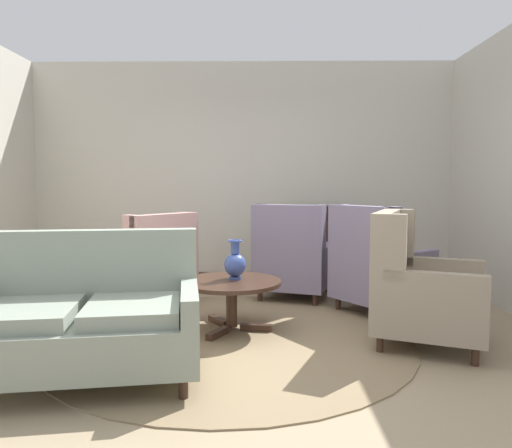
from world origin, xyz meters
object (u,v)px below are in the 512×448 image
object	(u,v)px
armchair_back_corner	(418,289)
armchair_near_window	(377,268)
sideboard	(323,249)
porcelain_vase	(235,263)
armchair_beside_settee	(151,267)
armchair_near_sideboard	(293,260)
settee	(84,320)
coffee_table	(231,289)

from	to	relation	value
armchair_back_corner	armchair_near_window	distance (m)	0.97
sideboard	porcelain_vase	bearing A→B (deg)	-118.13
armchair_beside_settee	armchair_back_corner	bearing A→B (deg)	102.61
armchair_near_sideboard	sideboard	bearing A→B (deg)	-102.94
armchair_beside_settee	armchair_near_sideboard	bearing A→B (deg)	142.20
armchair_near_window	armchair_near_sideboard	size ratio (longest dim) A/B	1.01
settee	armchair_back_corner	xyz separation A→B (m)	(2.45, 0.76, 0.05)
armchair_near_window	sideboard	distance (m)	1.37
armchair_back_corner	armchair_near_window	world-z (taller)	armchair_near_window
coffee_table	armchair_back_corner	size ratio (longest dim) A/B	0.81
porcelain_vase	armchair_beside_settee	distance (m)	1.25
armchair_near_sideboard	sideboard	size ratio (longest dim) A/B	1.06
sideboard	coffee_table	bearing A→B (deg)	-118.19
armchair_near_window	sideboard	world-z (taller)	armchair_near_window
armchair_near_window	sideboard	xyz separation A→B (m)	(-0.38, 1.32, 0.02)
settee	coffee_table	bearing A→B (deg)	40.92
settee	armchair_back_corner	world-z (taller)	armchair_back_corner
porcelain_vase	settee	xyz separation A→B (m)	(-0.94, -1.13, -0.20)
coffee_table	armchair_back_corner	world-z (taller)	armchair_back_corner
coffee_table	armchair_beside_settee	world-z (taller)	armchair_beside_settee
settee	sideboard	world-z (taller)	sideboard
sideboard	armchair_near_sideboard	bearing A→B (deg)	-120.39
settee	armchair_beside_settee	world-z (taller)	armchair_beside_settee
coffee_table	armchair_back_corner	bearing A→B (deg)	-11.57
armchair_beside_settee	sideboard	bearing A→B (deg)	157.72
armchair_near_sideboard	sideboard	distance (m)	0.85
porcelain_vase	armchair_near_window	xyz separation A→B (m)	(1.40, 0.59, -0.15)
settee	armchair_near_window	size ratio (longest dim) A/B	1.44
armchair_beside_settee	armchair_near_window	bearing A→B (deg)	123.15
armchair_back_corner	armchair_near_window	xyz separation A→B (m)	(-0.10, 0.96, 0.00)
armchair_beside_settee	sideboard	xyz separation A→B (m)	(1.97, 1.12, 0.05)
coffee_table	armchair_near_window	bearing A→B (deg)	24.32
armchair_near_window	sideboard	bearing A→B (deg)	-19.82
armchair_near_window	porcelain_vase	bearing A→B (deg)	77.03
sideboard	armchair_near_window	bearing A→B (deg)	-73.91
porcelain_vase	sideboard	distance (m)	2.18
porcelain_vase	settee	distance (m)	1.48
porcelain_vase	armchair_back_corner	distance (m)	1.56
coffee_table	armchair_beside_settee	distance (m)	1.25
porcelain_vase	armchair_beside_settee	xyz separation A→B (m)	(-0.94, 0.80, -0.18)
armchair_near_window	settee	bearing A→B (deg)	90.53
armchair_back_corner	armchair_near_sideboard	distance (m)	1.80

